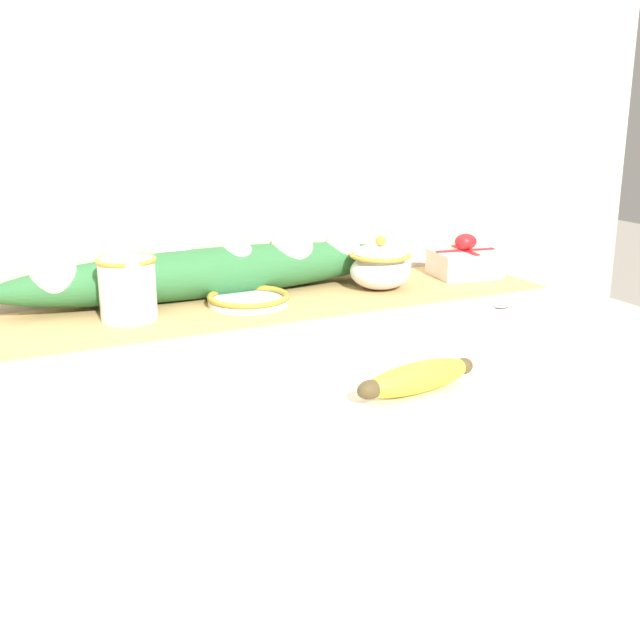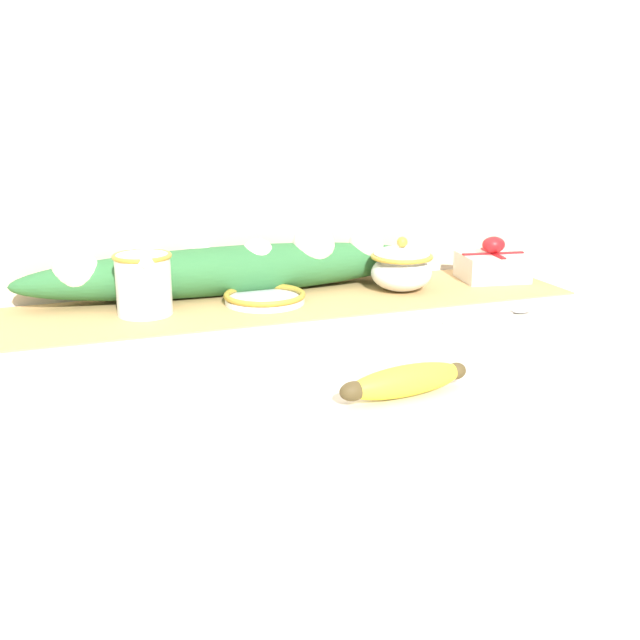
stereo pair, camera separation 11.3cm
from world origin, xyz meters
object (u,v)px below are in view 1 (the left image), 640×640
sugar_bowl (380,266)px  banana (417,378)px  cream_pitcher (127,286)px  small_dish (248,299)px  spoon (496,306)px  gift_box (465,262)px

sugar_bowl → banana: (-0.23, -0.48, -0.03)m
cream_pitcher → small_dish: bearing=-0.5°
banana → sugar_bowl: bearing=64.5°
spoon → gift_box: gift_box is taller
small_dish → sugar_bowl: bearing=0.1°
spoon → gift_box: (0.09, 0.22, 0.03)m
small_dish → spoon: (0.38, -0.20, -0.01)m
sugar_bowl → banana: sugar_bowl is taller
small_dish → spoon: bearing=-28.4°
spoon → gift_box: bearing=61.1°
cream_pitcher → gift_box: bearing=1.4°
sugar_bowl → spoon: 0.24m
cream_pitcher → banana: 0.54m
sugar_bowl → banana: bearing=-115.5°
small_dish → banana: bearing=-85.8°
gift_box → spoon: bearing=-113.2°
sugar_bowl → small_dish: bearing=-179.9°
small_dish → banana: 0.48m
sugar_bowl → small_dish: size_ratio=0.80×
banana → spoon: size_ratio=1.04×
cream_pitcher → gift_box: cream_pitcher is taller
cream_pitcher → small_dish: cream_pitcher is taller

